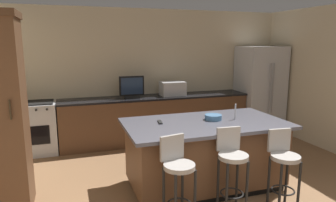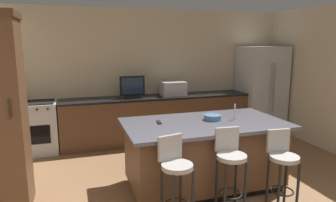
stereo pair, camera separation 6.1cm
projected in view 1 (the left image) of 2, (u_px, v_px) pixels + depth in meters
name	position (u px, v px, depth m)	size (l,w,h in m)	color
wall_back	(154.00, 74.00, 6.38)	(6.09, 0.12, 2.64)	beige
counter_back	(157.00, 119.00, 6.17)	(3.78, 0.62, 0.92)	brown
kitchen_island	(205.00, 154.00, 4.20)	(2.18, 1.19, 0.92)	black
refrigerator	(259.00, 90.00, 6.73)	(0.90, 0.80, 1.90)	#B7BABF
range_oven	(34.00, 128.00, 5.46)	(0.78, 0.63, 0.94)	#B7BABF
cabinet_tower	(0.00, 111.00, 3.48)	(0.58, 0.63, 2.33)	brown
microwave	(172.00, 89.00, 6.16)	(0.48, 0.36, 0.28)	#B7BABF
tv_monitor	(132.00, 88.00, 5.84)	(0.48, 0.16, 0.43)	black
sink_faucet_back	(163.00, 89.00, 6.20)	(0.02, 0.02, 0.24)	#B2B2B7
sink_faucet_island	(235.00, 112.00, 4.24)	(0.02, 0.02, 0.22)	#B2B2B7
bar_stool_left	(178.00, 173.00, 3.28)	(0.35, 0.37, 0.99)	gray
bar_stool_center	(232.00, 163.00, 3.51)	(0.34, 0.35, 1.01)	gray
bar_stool_right	(283.00, 163.00, 3.63)	(0.34, 0.35, 0.96)	gray
fruit_bowl	(213.00, 117.00, 4.22)	(0.23, 0.23, 0.07)	#3F668C
tv_remote	(160.00, 122.00, 4.07)	(0.04, 0.17, 0.02)	black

